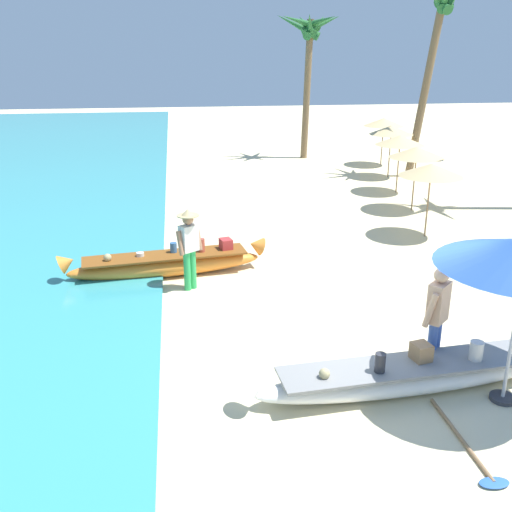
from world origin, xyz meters
name	(u,v)px	position (x,y,z in m)	size (l,w,h in m)	color
ground_plane	(367,353)	(0.00, 0.00, 0.00)	(80.00, 80.00, 0.00)	beige
boat_white_foreground	(410,375)	(0.27, -1.14, 0.24)	(4.91, 1.08, 0.71)	white
boat_orange_midground	(166,264)	(-3.24, 3.88, 0.27)	(4.45, 1.23, 0.77)	orange
person_vendor_hatted	(189,244)	(-2.75, 3.07, 0.98)	(0.56, 0.47, 1.69)	green
person_tourist_customer	(437,315)	(0.79, -0.70, 0.96)	(0.54, 0.52, 1.70)	#3D5BA8
parasol_row_0	(431,170)	(3.41, 5.76, 1.75)	(1.60, 1.60, 1.91)	#8E6B47
parasol_row_1	(417,152)	(4.04, 8.25, 1.75)	(1.60, 1.60, 1.91)	#8E6B47
parasol_row_2	(400,140)	(4.39, 10.52, 1.75)	(1.60, 1.60, 1.91)	#8E6B47
parasol_row_3	(391,130)	(4.94, 12.86, 1.75)	(1.60, 1.60, 1.91)	#8E6B47
parasol_row_4	(384,122)	(5.45, 15.15, 1.75)	(1.60, 1.60, 1.91)	#8E6B47
palm_tree_tall_inland	(309,39)	(2.75, 17.26, 4.90)	(2.78, 2.51, 6.00)	brown
palm_tree_mid_cluster	(438,20)	(6.37, 12.96, 5.50)	(2.47, 2.69, 6.84)	brown
paddle	(471,451)	(0.49, -2.60, 0.03)	(0.36, 1.78, 0.05)	#8E6B47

